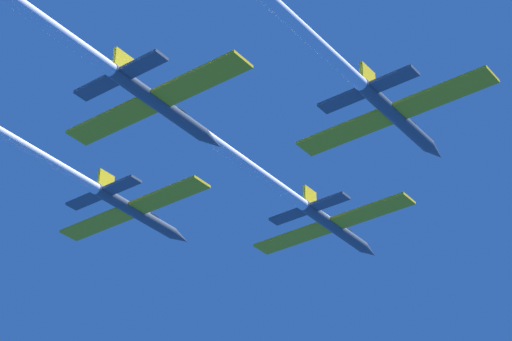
# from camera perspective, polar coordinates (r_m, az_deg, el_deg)

# --- Properties ---
(jet_lead) EXTENTS (16.61, 61.78, 2.75)m
(jet_lead) POSITION_cam_1_polar(r_m,az_deg,el_deg) (80.12, -2.91, 2.01)
(jet_lead) COLOR #4C5660
(jet_right_wing) EXTENTS (16.61, 53.44, 2.75)m
(jet_right_wing) POSITION_cam_1_polar(r_m,az_deg,el_deg) (66.70, 1.43, 9.19)
(jet_right_wing) COLOR #4C5660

